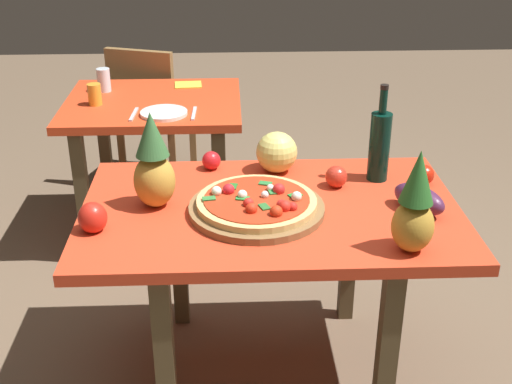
# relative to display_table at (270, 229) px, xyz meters

# --- Properties ---
(ground_plane) EXTENTS (10.00, 10.00, 0.00)m
(ground_plane) POSITION_rel_display_table_xyz_m (0.00, 0.00, -0.63)
(ground_plane) COLOR brown
(display_table) EXTENTS (1.28, 0.80, 0.72)m
(display_table) POSITION_rel_display_table_xyz_m (0.00, 0.00, 0.00)
(display_table) COLOR #4F4129
(display_table) RESTS_ON ground_plane
(background_table) EXTENTS (0.87, 0.75, 0.72)m
(background_table) POSITION_rel_display_table_xyz_m (-0.51, 1.18, -0.03)
(background_table) COLOR #4F4129
(background_table) RESTS_ON ground_plane
(dining_chair) EXTENTS (0.51, 0.51, 0.85)m
(dining_chair) POSITION_rel_display_table_xyz_m (-0.60, 1.78, -0.15)
(dining_chair) COLOR brown
(dining_chair) RESTS_ON ground_plane
(pizza_board) EXTENTS (0.45, 0.45, 0.02)m
(pizza_board) POSITION_rel_display_table_xyz_m (-0.05, -0.04, 0.10)
(pizza_board) COLOR brown
(pizza_board) RESTS_ON display_table
(pizza) EXTENTS (0.40, 0.40, 0.06)m
(pizza) POSITION_rel_display_table_xyz_m (-0.05, -0.04, 0.13)
(pizza) COLOR #E1B66C
(pizza) RESTS_ON pizza_board
(wine_bottle) EXTENTS (0.08, 0.08, 0.36)m
(wine_bottle) POSITION_rel_display_table_xyz_m (0.41, 0.21, 0.23)
(wine_bottle) COLOR black
(wine_bottle) RESTS_ON display_table
(pineapple_left) EXTENTS (0.14, 0.14, 0.33)m
(pineapple_left) POSITION_rel_display_table_xyz_m (-0.39, 0.03, 0.24)
(pineapple_left) COLOR gold
(pineapple_left) RESTS_ON display_table
(pineapple_right) EXTENTS (0.13, 0.13, 0.32)m
(pineapple_right) POSITION_rel_display_table_xyz_m (0.40, -0.30, 0.23)
(pineapple_right) COLOR #B8882E
(pineapple_right) RESTS_ON display_table
(melon) EXTENTS (0.16, 0.16, 0.16)m
(melon) POSITION_rel_display_table_xyz_m (0.04, 0.29, 0.17)
(melon) COLOR #DBD36D
(melon) RESTS_ON display_table
(bell_pepper) EXTENTS (0.09, 0.09, 0.10)m
(bell_pepper) POSITION_rel_display_table_xyz_m (-0.57, -0.14, 0.14)
(bell_pepper) COLOR red
(bell_pepper) RESTS_ON display_table
(eggplant) EXTENTS (0.19, 0.22, 0.09)m
(eggplant) POSITION_rel_display_table_xyz_m (0.49, -0.05, 0.13)
(eggplant) COLOR #4C2344
(eggplant) RESTS_ON display_table
(tomato_near_board) EXTENTS (0.07, 0.07, 0.07)m
(tomato_near_board) POSITION_rel_display_table_xyz_m (0.57, 0.16, 0.13)
(tomato_near_board) COLOR red
(tomato_near_board) RESTS_ON display_table
(tomato_by_bottle) EXTENTS (0.08, 0.08, 0.08)m
(tomato_by_bottle) POSITION_rel_display_table_xyz_m (0.24, 0.15, 0.13)
(tomato_by_bottle) COLOR red
(tomato_by_bottle) RESTS_ON display_table
(tomato_at_corner) EXTENTS (0.07, 0.07, 0.07)m
(tomato_at_corner) POSITION_rel_display_table_xyz_m (-0.21, 0.32, 0.12)
(tomato_at_corner) COLOR red
(tomato_at_corner) RESTS_ON display_table
(drinking_glass_juice) EXTENTS (0.07, 0.07, 0.10)m
(drinking_glass_juice) POSITION_rel_display_table_xyz_m (-0.78, 1.12, 0.14)
(drinking_glass_juice) COLOR orange
(drinking_glass_juice) RESTS_ON background_table
(drinking_glass_water) EXTENTS (0.07, 0.07, 0.12)m
(drinking_glass_water) POSITION_rel_display_table_xyz_m (-0.77, 1.34, 0.15)
(drinking_glass_water) COLOR silver
(drinking_glass_water) RESTS_ON background_table
(dinner_plate) EXTENTS (0.22, 0.22, 0.02)m
(dinner_plate) POSITION_rel_display_table_xyz_m (-0.44, 0.96, 0.10)
(dinner_plate) COLOR white
(dinner_plate) RESTS_ON background_table
(fork_utensil) EXTENTS (0.03, 0.18, 0.01)m
(fork_utensil) POSITION_rel_display_table_xyz_m (-0.58, 0.96, 0.09)
(fork_utensil) COLOR silver
(fork_utensil) RESTS_ON background_table
(knife_utensil) EXTENTS (0.02, 0.18, 0.01)m
(knife_utensil) POSITION_rel_display_table_xyz_m (-0.30, 0.96, 0.09)
(knife_utensil) COLOR silver
(knife_utensil) RESTS_ON background_table
(napkin_folded) EXTENTS (0.15, 0.13, 0.01)m
(napkin_folded) POSITION_rel_display_table_xyz_m (-0.35, 1.43, 0.09)
(napkin_folded) COLOR yellow
(napkin_folded) RESTS_ON background_table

